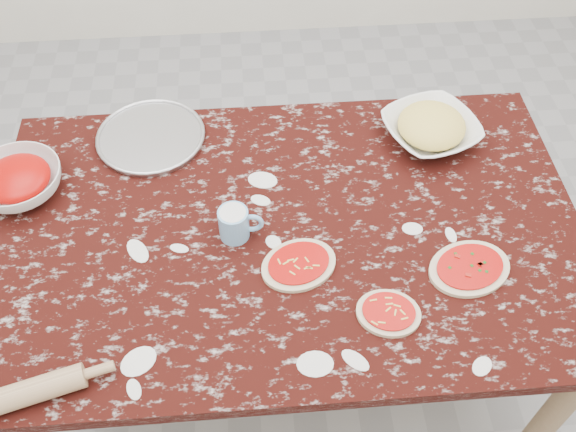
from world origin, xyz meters
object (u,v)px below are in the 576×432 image
(cheese_bowl, at_px, (430,130))
(flour_mug, at_px, (235,223))
(pizza_tray, at_px, (151,137))
(sauce_bowl, at_px, (18,182))
(worktable, at_px, (288,246))
(rolling_pin, at_px, (18,396))

(cheese_bowl, bearing_deg, flour_mug, -151.42)
(pizza_tray, xyz_separation_m, cheese_bowl, (0.84, -0.06, 0.03))
(pizza_tray, xyz_separation_m, flour_mug, (0.25, -0.39, 0.04))
(pizza_tray, xyz_separation_m, sauce_bowl, (-0.35, -0.19, 0.03))
(cheese_bowl, bearing_deg, pizza_tray, 175.68)
(sauce_bowl, relative_size, flour_mug, 2.07)
(worktable, bearing_deg, pizza_tray, 135.98)
(worktable, relative_size, flour_mug, 13.36)
(worktable, xyz_separation_m, rolling_pin, (-0.63, -0.44, 0.11))
(pizza_tray, bearing_deg, rolling_pin, -106.15)
(worktable, bearing_deg, cheese_bowl, 34.42)
(rolling_pin, bearing_deg, pizza_tray, 73.85)
(sauce_bowl, bearing_deg, cheese_bowl, 5.80)
(sauce_bowl, distance_m, rolling_pin, 0.64)
(cheese_bowl, height_order, rolling_pin, cheese_bowl)
(worktable, distance_m, pizza_tray, 0.55)
(pizza_tray, distance_m, cheese_bowl, 0.85)
(worktable, distance_m, rolling_pin, 0.77)
(pizza_tray, height_order, sauce_bowl, sauce_bowl)
(flour_mug, relative_size, rolling_pin, 0.42)
(worktable, xyz_separation_m, cheese_bowl, (0.46, 0.31, 0.12))
(sauce_bowl, distance_m, cheese_bowl, 1.20)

